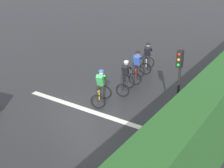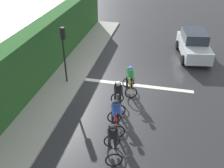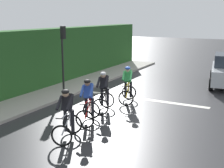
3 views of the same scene
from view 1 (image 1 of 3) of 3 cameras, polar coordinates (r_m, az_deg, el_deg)
name	(u,v)px [view 1 (image 1 of 3)]	position (r m, az deg, el deg)	size (l,w,h in m)	color
ground_plane	(89,112)	(14.51, -3.99, -4.91)	(80.00, 80.00, 0.00)	#28282B
sidewalk_kerb	(197,118)	(14.37, 14.58, -5.76)	(2.80, 24.63, 0.12)	#9E998E
stone_wall_low	(219,121)	(14.10, 18.09, -6.18)	(0.44, 24.63, 0.40)	gray
road_marking_stop_line	(91,111)	(14.59, -3.72, -4.71)	(7.00, 0.30, 0.01)	silver
cyclist_lead	(147,58)	(18.63, 6.12, 4.49)	(0.97, 1.23, 1.66)	black
cyclist_second	(137,67)	(17.24, 4.34, 2.91)	(0.99, 1.24, 1.66)	black
cyclist_mid	(125,78)	(15.93, 2.35, 1.09)	(0.94, 1.22, 1.66)	black
cyclist_fourth	(101,88)	(14.84, -1.94, -0.72)	(0.97, 1.23, 1.66)	black
traffic_light_near_crossing	(179,79)	(12.44, 11.46, 0.88)	(0.21, 0.31, 3.34)	black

